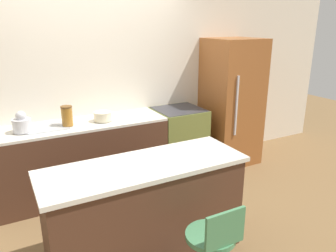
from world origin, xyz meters
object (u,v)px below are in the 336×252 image
(stool_chair, at_px, (212,252))
(kettle, at_px, (22,124))
(mixing_bowl, at_px, (103,116))
(refrigerator, at_px, (231,102))
(oven_range, at_px, (179,140))

(stool_chair, height_order, kettle, kettle)
(stool_chair, bearing_deg, mixing_bowl, 94.82)
(refrigerator, height_order, mixing_bowl, refrigerator)
(oven_range, height_order, stool_chair, oven_range)
(mixing_bowl, bearing_deg, refrigerator, -0.03)
(stool_chair, height_order, mixing_bowl, mixing_bowl)
(refrigerator, relative_size, stool_chair, 2.24)
(oven_range, relative_size, refrigerator, 0.50)
(refrigerator, xyz_separation_m, mixing_bowl, (-1.95, 0.00, 0.05))
(stool_chair, xyz_separation_m, mixing_bowl, (-0.17, 2.04, 0.57))
(kettle, height_order, mixing_bowl, kettle)
(oven_range, distance_m, kettle, 2.05)
(oven_range, bearing_deg, refrigerator, -2.68)
(oven_range, height_order, mixing_bowl, mixing_bowl)
(oven_range, xyz_separation_m, mixing_bowl, (-1.08, -0.04, 0.51))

